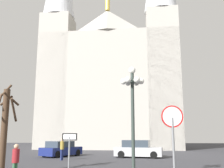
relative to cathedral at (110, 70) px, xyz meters
name	(u,v)px	position (x,y,z in m)	size (l,w,h in m)	color
cathedral	(110,70)	(0.00, 0.00, 0.00)	(21.67, 12.90, 39.85)	#ADA89E
stop_sign	(173,133)	(4.46, -31.92, -10.16)	(0.75, 0.11, 3.06)	slate
one_way_arrow_sign	(69,153)	(0.63, -30.54, -10.92)	(0.61, 0.08, 2.13)	slate
street_lamp	(133,105)	(3.16, -28.61, -8.81)	(1.14, 1.02, 5.31)	#2D3833
bare_tree	(4,126)	(-3.81, -26.99, -9.78)	(1.62, 1.43, 4.91)	#473323
parked_car_near_navy	(61,149)	(-3.70, -15.21, -11.60)	(3.65, 4.51, 1.47)	navy
parked_car_far_silver	(138,149)	(3.74, -15.86, -11.55)	(4.59, 2.62, 1.58)	#B7B7BC
pedestrian_walking	(62,147)	(-2.64, -18.93, -11.22)	(0.32, 0.32, 1.76)	navy
pedestrian_standing	(16,159)	(-2.21, -28.95, -11.29)	(0.32, 0.32, 1.66)	#33663F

